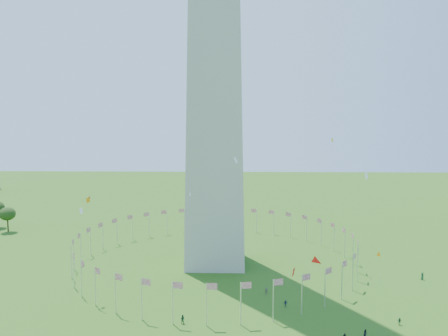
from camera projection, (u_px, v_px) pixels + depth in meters
The scene contains 2 objects.
flag_ring at pixel (216, 248), 127.83m from camera, with size 80.24×80.24×9.00m.
kites_aloft at pixel (257, 224), 100.63m from camera, with size 95.17×67.35×28.84m.
Camera 1 is at (5.93, -74.74, 40.71)m, focal length 35.00 mm.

